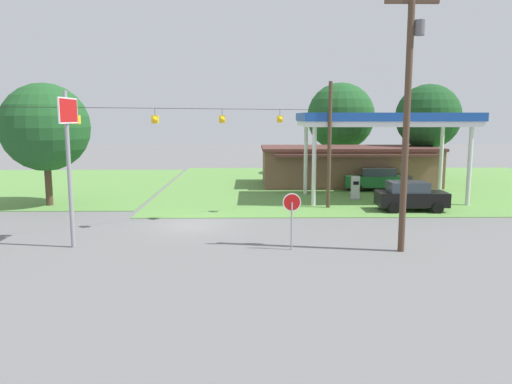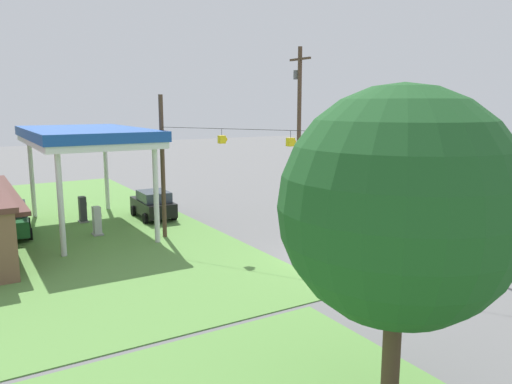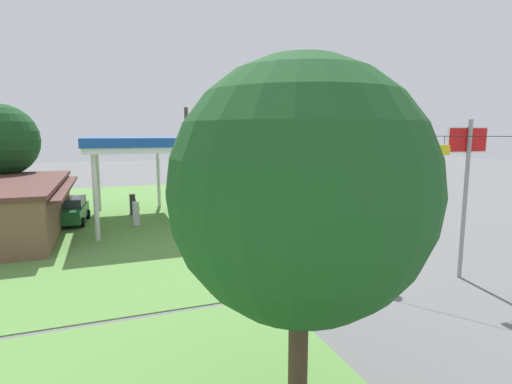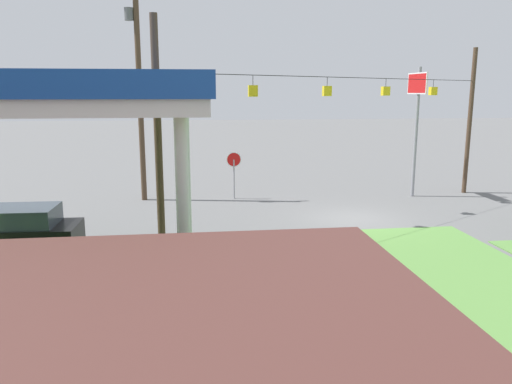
{
  "view_description": "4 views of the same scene",
  "coord_description": "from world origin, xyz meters",
  "px_view_note": "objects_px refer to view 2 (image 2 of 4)",
  "views": [
    {
      "loc": [
        3.07,
        -26.17,
        5.75
      ],
      "look_at": [
        3.46,
        2.36,
        1.44
      ],
      "focal_mm": 35.0,
      "sensor_mm": 36.0,
      "label": 1
    },
    {
      "loc": [
        -17.85,
        14.68,
        7.41
      ],
      "look_at": [
        4.67,
        1.07,
        2.75
      ],
      "focal_mm": 35.0,
      "sensor_mm": 36.0,
      "label": 2
    },
    {
      "loc": [
        -17.4,
        9.9,
        6.28
      ],
      "look_at": [
        2.91,
        2.24,
        3.09
      ],
      "focal_mm": 28.0,
      "sensor_mm": 36.0,
      "label": 3
    },
    {
      "loc": [
        6.99,
        20.9,
        5.61
      ],
      "look_at": [
        4.65,
        2.24,
        1.81
      ],
      "focal_mm": 35.0,
      "sensor_mm": 36.0,
      "label": 4
    }
  ],
  "objects_px": {
    "fuel_pump_near": "(97,222)",
    "tree_west_verge": "(399,207)",
    "car_at_pumps_front": "(153,204)",
    "utility_pole_main": "(299,122)",
    "car_at_pumps_rear": "(10,220)",
    "fuel_pump_far": "(83,210)",
    "gas_station_canopy": "(85,137)",
    "stop_sign_overhead": "(481,164)",
    "stop_sign_roadside": "(340,198)"
  },
  "relations": [
    {
      "from": "gas_station_canopy",
      "to": "stop_sign_roadside",
      "type": "xyz_separation_m",
      "value": [
        -7.37,
        -13.15,
        -3.68
      ]
    },
    {
      "from": "utility_pole_main",
      "to": "tree_west_verge",
      "type": "distance_m",
      "value": 22.73
    },
    {
      "from": "fuel_pump_far",
      "to": "utility_pole_main",
      "type": "distance_m",
      "value": 15.16
    },
    {
      "from": "fuel_pump_near",
      "to": "tree_west_verge",
      "type": "relative_size",
      "value": 0.21
    },
    {
      "from": "car_at_pumps_rear",
      "to": "tree_west_verge",
      "type": "bearing_deg",
      "value": 20.37
    },
    {
      "from": "fuel_pump_near",
      "to": "tree_west_verge",
      "type": "height_order",
      "value": "tree_west_verge"
    },
    {
      "from": "fuel_pump_near",
      "to": "stop_sign_roadside",
      "type": "distance_m",
      "value": 14.31
    },
    {
      "from": "fuel_pump_near",
      "to": "car_at_pumps_rear",
      "type": "xyz_separation_m",
      "value": [
        2.46,
        4.23,
        0.15
      ]
    },
    {
      "from": "car_at_pumps_rear",
      "to": "tree_west_verge",
      "type": "xyz_separation_m",
      "value": [
        -22.9,
        -6.29,
        4.14
      ]
    },
    {
      "from": "fuel_pump_near",
      "to": "tree_west_verge",
      "type": "distance_m",
      "value": 20.98
    },
    {
      "from": "car_at_pumps_front",
      "to": "fuel_pump_far",
      "type": "bearing_deg",
      "value": 76.41
    },
    {
      "from": "fuel_pump_near",
      "to": "fuel_pump_far",
      "type": "xyz_separation_m",
      "value": [
        3.63,
        0.0,
        0.0
      ]
    },
    {
      "from": "car_at_pumps_front",
      "to": "car_at_pumps_rear",
      "type": "height_order",
      "value": "car_at_pumps_front"
    },
    {
      "from": "fuel_pump_far",
      "to": "stop_sign_roadside",
      "type": "height_order",
      "value": "stop_sign_roadside"
    },
    {
      "from": "gas_station_canopy",
      "to": "tree_west_verge",
      "type": "relative_size",
      "value": 1.45
    },
    {
      "from": "stop_sign_overhead",
      "to": "tree_west_verge",
      "type": "xyz_separation_m",
      "value": [
        -5.24,
        10.54,
        0.19
      ]
    },
    {
      "from": "utility_pole_main",
      "to": "stop_sign_overhead",
      "type": "bearing_deg",
      "value": 176.54
    },
    {
      "from": "fuel_pump_far",
      "to": "car_at_pumps_front",
      "type": "distance_m",
      "value": 4.38
    },
    {
      "from": "fuel_pump_near",
      "to": "utility_pole_main",
      "type": "relative_size",
      "value": 0.15
    },
    {
      "from": "gas_station_canopy",
      "to": "fuel_pump_far",
      "type": "bearing_deg",
      "value": -0.05
    },
    {
      "from": "fuel_pump_far",
      "to": "car_at_pumps_rear",
      "type": "bearing_deg",
      "value": 105.55
    },
    {
      "from": "gas_station_canopy",
      "to": "tree_west_verge",
      "type": "bearing_deg",
      "value": -174.72
    },
    {
      "from": "tree_west_verge",
      "to": "car_at_pumps_front",
      "type": "bearing_deg",
      "value": -5.41
    },
    {
      "from": "car_at_pumps_front",
      "to": "tree_west_verge",
      "type": "bearing_deg",
      "value": 175.93
    },
    {
      "from": "car_at_pumps_front",
      "to": "fuel_pump_near",
      "type": "bearing_deg",
      "value": 121.98
    },
    {
      "from": "fuel_pump_far",
      "to": "car_at_pumps_rear",
      "type": "height_order",
      "value": "car_at_pumps_rear"
    },
    {
      "from": "stop_sign_roadside",
      "to": "stop_sign_overhead",
      "type": "height_order",
      "value": "stop_sign_overhead"
    },
    {
      "from": "car_at_pumps_front",
      "to": "utility_pole_main",
      "type": "distance_m",
      "value": 11.12
    },
    {
      "from": "fuel_pump_far",
      "to": "car_at_pumps_rear",
      "type": "xyz_separation_m",
      "value": [
        -1.18,
        4.23,
        0.15
      ]
    },
    {
      "from": "fuel_pump_near",
      "to": "tree_west_verge",
      "type": "xyz_separation_m",
      "value": [
        -20.44,
        -2.06,
        4.29
      ]
    },
    {
      "from": "gas_station_canopy",
      "to": "car_at_pumps_rear",
      "type": "distance_m",
      "value": 6.25
    },
    {
      "from": "stop_sign_roadside",
      "to": "tree_west_verge",
      "type": "bearing_deg",
      "value": -36.7
    },
    {
      "from": "gas_station_canopy",
      "to": "fuel_pump_near",
      "type": "relative_size",
      "value": 6.89
    },
    {
      "from": "fuel_pump_far",
      "to": "car_at_pumps_rear",
      "type": "distance_m",
      "value": 4.39
    },
    {
      "from": "fuel_pump_near",
      "to": "stop_sign_overhead",
      "type": "relative_size",
      "value": 0.24
    },
    {
      "from": "car_at_pumps_front",
      "to": "tree_west_verge",
      "type": "distance_m",
      "value": 23.41
    },
    {
      "from": "stop_sign_roadside",
      "to": "tree_west_verge",
      "type": "xyz_separation_m",
      "value": [
        -14.88,
        11.09,
        3.26
      ]
    },
    {
      "from": "stop_sign_overhead",
      "to": "fuel_pump_near",
      "type": "bearing_deg",
      "value": 39.65
    },
    {
      "from": "car_at_pumps_front",
      "to": "stop_sign_roadside",
      "type": "bearing_deg",
      "value": -130.78
    },
    {
      "from": "gas_station_canopy",
      "to": "stop_sign_overhead",
      "type": "height_order",
      "value": "stop_sign_overhead"
    },
    {
      "from": "gas_station_canopy",
      "to": "utility_pole_main",
      "type": "relative_size",
      "value": 1.03
    },
    {
      "from": "tree_west_verge",
      "to": "fuel_pump_far",
      "type": "bearing_deg",
      "value": 4.88
    },
    {
      "from": "car_at_pumps_rear",
      "to": "utility_pole_main",
      "type": "bearing_deg",
      "value": 84.58
    },
    {
      "from": "fuel_pump_far",
      "to": "stop_sign_overhead",
      "type": "bearing_deg",
      "value": -146.23
    },
    {
      "from": "fuel_pump_far",
      "to": "utility_pole_main",
      "type": "xyz_separation_m",
      "value": [
        -4.44,
        -13.46,
        5.39
      ]
    },
    {
      "from": "fuel_pump_near",
      "to": "gas_station_canopy",
      "type": "bearing_deg",
      "value": 0.05
    },
    {
      "from": "fuel_pump_far",
      "to": "utility_pole_main",
      "type": "bearing_deg",
      "value": -108.25
    },
    {
      "from": "stop_sign_overhead",
      "to": "utility_pole_main",
      "type": "xyz_separation_m",
      "value": [
        14.39,
        -0.87,
        1.29
      ]
    },
    {
      "from": "gas_station_canopy",
      "to": "car_at_pumps_rear",
      "type": "height_order",
      "value": "gas_station_canopy"
    },
    {
      "from": "car_at_pumps_front",
      "to": "car_at_pumps_rear",
      "type": "distance_m",
      "value": 8.46
    }
  ]
}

